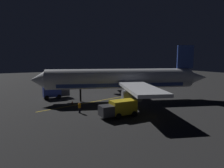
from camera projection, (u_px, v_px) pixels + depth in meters
name	position (u px, v px, depth m)	size (l,w,h in m)	color
ground_plane	(121.00, 101.00, 41.72)	(180.00, 180.00, 0.20)	#252526
apron_guide_stripe	(100.00, 101.00, 41.24)	(0.24, 26.53, 0.01)	gold
airliner	(123.00, 79.00, 41.22)	(32.32, 36.08, 11.37)	white
baggage_truck	(55.00, 92.00, 43.48)	(2.33, 5.45, 2.56)	navy
catering_truck	(120.00, 109.00, 29.82)	(2.35, 5.62, 2.47)	gold
ground_crew_worker	(80.00, 108.00, 31.97)	(0.40, 0.40, 1.74)	black
traffic_cone_near_left	(72.00, 102.00, 38.62)	(0.50, 0.50, 0.55)	#EA590F
traffic_cone_near_right	(104.00, 106.00, 35.82)	(0.50, 0.50, 0.55)	#EA590F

